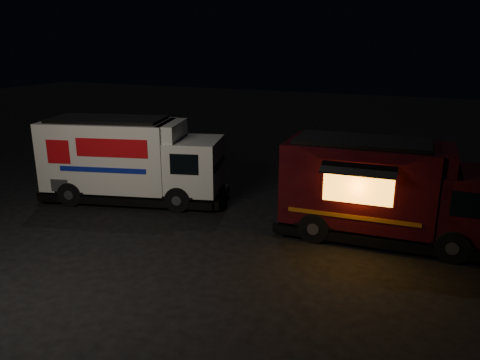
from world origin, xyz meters
TOP-DOWN VIEW (x-y plane):
  - ground at (0.00, 0.00)m, footprint 80.00×80.00m
  - white_truck at (-2.11, 3.14)m, footprint 6.65×3.69m
  - red_truck at (6.30, 3.16)m, footprint 6.07×2.47m

SIDE VIEW (x-z plane):
  - ground at x=0.00m, z-range 0.00..0.00m
  - red_truck at x=6.30m, z-range 0.00..2.78m
  - white_truck at x=-2.11m, z-range 0.00..2.86m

